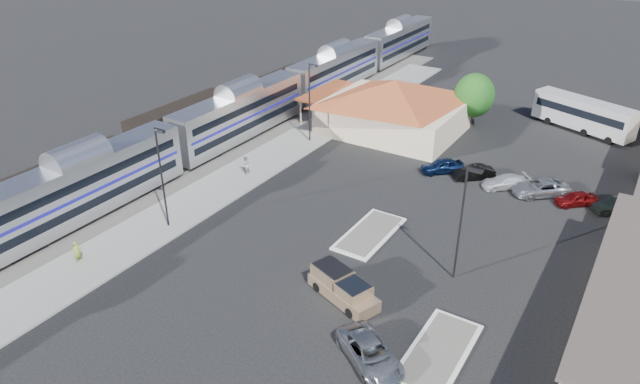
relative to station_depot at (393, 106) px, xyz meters
The scene contains 23 objects.
ground 24.63m from the station_depot, 79.24° to the right, with size 280.00×280.00×0.00m, color black.
railbed 23.14m from the station_depot, 135.78° to the right, with size 16.00×100.00×0.12m, color #4C4944.
platform 19.71m from the station_depot, 112.45° to the right, with size 5.50×92.00×0.18m, color gray.
passenger_train 17.69m from the station_depot, 139.44° to the right, with size 3.00×104.00×5.55m.
freight_cars 24.58m from the station_depot, 142.36° to the right, with size 2.80×46.00×4.00m.
station_depot is the anchor object (origin of this frame).
traffic_island_south 23.80m from the station_depot, 68.74° to the right, with size 3.30×7.50×0.21m.
traffic_island_north 37.12m from the station_depot, 59.88° to the right, with size 3.30×7.50×0.21m.
lamp_plat_s 30.74m from the station_depot, 101.94° to the right, with size 1.08×0.25×9.00m.
lamp_plat_n 10.45m from the station_depot, 128.41° to the right, with size 1.08×0.25×9.00m.
lamp_lot 29.30m from the station_depot, 55.24° to the right, with size 1.08×0.25×9.00m.
tree_depot 9.69m from the station_depot, 38.43° to the left, with size 4.71×4.71×6.63m.
pickup_truck 32.46m from the station_depot, 70.29° to the right, with size 5.92×3.81×1.92m.
suv 38.23m from the station_depot, 66.31° to the right, with size 2.46×5.33×1.48m, color #979A9E.
coach_bus 22.42m from the station_depot, 31.93° to the left, with size 12.03×6.80×3.82m.
person_a 38.51m from the station_depot, 102.27° to the right, with size 0.67×0.44×1.84m, color #9BBB3A.
person_b 20.08m from the station_depot, 110.95° to the right, with size 0.93×0.72×1.91m, color silver.
parked_car_a 12.23m from the station_depot, 39.64° to the right, with size 1.73×4.30×1.47m, color #0D1C41.
parked_car_b 14.65m from the station_depot, 30.59° to the right, with size 1.43×4.10×1.35m, color black.
parked_car_c 17.58m from the station_depot, 26.07° to the right, with size 1.81×4.45×1.29m, color white.
parked_car_d 20.36m from the station_depot, 21.32° to the right, with size 2.44×5.29×1.47m, color #93969B.
parked_car_e 23.46m from the station_depot, 19.15° to the right, with size 1.51×3.75×1.28m, color maroon.
parked_car_f 26.40m from the station_depot, 16.24° to the right, with size 1.40×4.02×1.32m, color black.
Camera 1 is at (21.83, -34.28, 25.17)m, focal length 32.00 mm.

